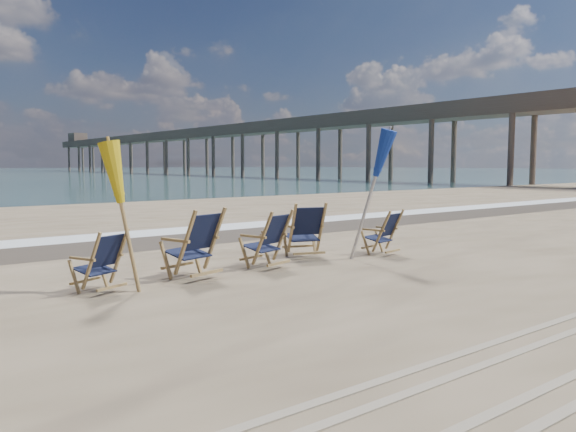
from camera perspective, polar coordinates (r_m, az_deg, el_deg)
name	(u,v)px	position (r m, az deg, el deg)	size (l,w,h in m)	color
surf_foam	(143,233)	(14.83, -14.47, -1.71)	(200.00, 1.40, 0.01)	silver
wet_sand_strip	(169,240)	(13.47, -11.98, -2.36)	(200.00, 2.60, 0.00)	#42362A
beach_chair_0	(119,259)	(8.30, -16.76, -4.16)	(0.56, 0.64, 0.88)	black
beach_chair_1	(215,241)	(8.94, -7.45, -2.58)	(0.71, 0.80, 1.11)	black
beach_chair_2	(283,238)	(9.73, -0.51, -2.20)	(0.64, 0.72, 1.00)	black
beach_chair_3	(322,229)	(10.69, 3.43, -1.38)	(0.68, 0.76, 1.06)	black
beach_chair_4	(395,231)	(11.29, 10.77, -1.53)	(0.57, 0.64, 0.89)	black
umbrella_yellow	(124,179)	(8.02, -16.32, 3.61)	(0.30, 0.30, 2.09)	#A5814A
umbrella_blue	(369,156)	(10.31, 8.22, 6.02)	(0.30, 0.30, 2.45)	#A5A5AD
fishing_pier	(204,145)	(90.57, -8.57, 7.10)	(4.40, 140.00, 9.30)	brown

